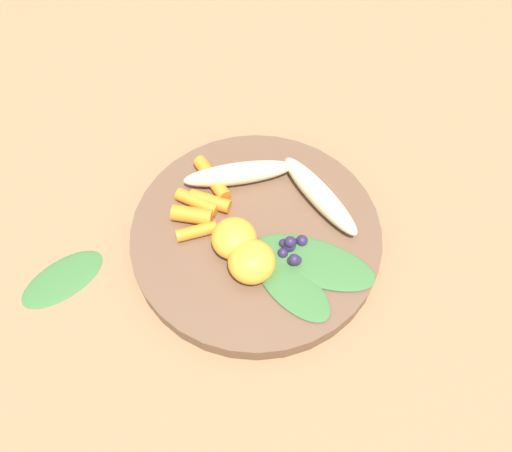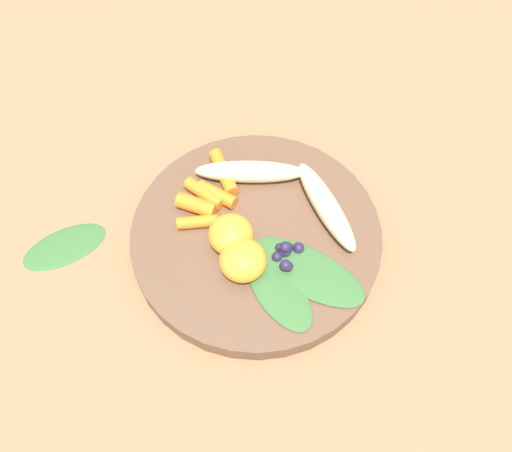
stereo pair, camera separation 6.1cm
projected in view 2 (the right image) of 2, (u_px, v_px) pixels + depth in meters
ground_plane at (256, 241)px, 0.64m from camera, size 2.40×2.40×0.00m
bowl at (256, 236)px, 0.63m from camera, size 0.29×0.29×0.02m
banana_peeled_left at (250, 172)px, 0.65m from camera, size 0.11×0.11×0.03m
banana_peeled_right at (326, 205)px, 0.62m from camera, size 0.13×0.07×0.03m
orange_segment_near at (243, 260)px, 0.58m from camera, size 0.05×0.05×0.04m
orange_segment_far at (231, 234)px, 0.59m from camera, size 0.05×0.05×0.04m
carrot_front at (224, 172)px, 0.65m from camera, size 0.06×0.04×0.02m
carrot_mid_left at (219, 193)px, 0.64m from camera, size 0.05×0.03×0.02m
carrot_mid_right at (204, 193)px, 0.64m from camera, size 0.05×0.02×0.02m
carrot_rear at (196, 205)px, 0.63m from camera, size 0.05×0.04×0.02m
carrot_small at (197, 222)px, 0.62m from camera, size 0.04×0.04×0.01m
blueberry_pile at (286, 253)px, 0.59m from camera, size 0.04×0.04×0.02m
coconut_shred_patch at (274, 276)px, 0.59m from camera, size 0.04×0.04×0.00m
kale_leaf_left at (280, 292)px, 0.57m from camera, size 0.11×0.07×0.00m
kale_leaf_right at (306, 271)px, 0.59m from camera, size 0.15×0.09×0.00m
kale_leaf_stray at (64, 246)px, 0.63m from camera, size 0.08×0.11×0.01m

